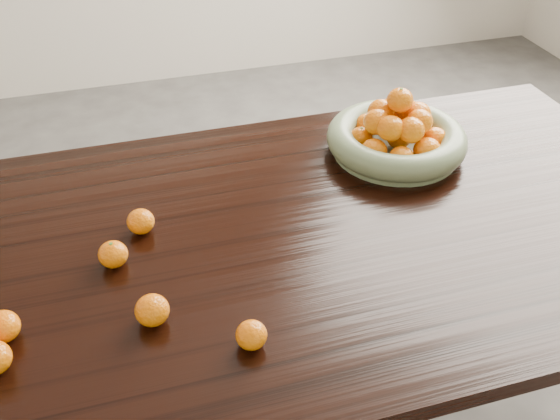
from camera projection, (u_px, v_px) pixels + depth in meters
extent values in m
cube|color=black|center=(271.00, 242.00, 1.39)|extent=(2.00, 1.00, 0.04)
cube|color=black|center=(497.00, 200.00, 2.15)|extent=(0.08, 0.08, 0.71)
cylinder|color=#6E7D5B|center=(395.00, 150.00, 1.65)|extent=(0.33, 0.33, 0.02)
torus|color=#6E7D5B|center=(396.00, 138.00, 1.63)|extent=(0.36, 0.36, 0.07)
ellipsoid|color=orange|center=(418.00, 124.00, 1.68)|extent=(0.06, 0.06, 0.06)
ellipsoid|color=orange|center=(393.00, 119.00, 1.70)|extent=(0.07, 0.07, 0.06)
ellipsoid|color=orange|center=(366.00, 124.00, 1.68)|extent=(0.06, 0.06, 0.06)
ellipsoid|color=orange|center=(361.00, 138.00, 1.62)|extent=(0.06, 0.06, 0.06)
ellipsoid|color=orange|center=(374.00, 151.00, 1.56)|extent=(0.07, 0.07, 0.06)
ellipsoid|color=orange|center=(401.00, 158.00, 1.54)|extent=(0.06, 0.06, 0.06)
ellipsoid|color=orange|center=(427.00, 151.00, 1.56)|extent=(0.07, 0.07, 0.07)
ellipsoid|color=orange|center=(435.00, 139.00, 1.62)|extent=(0.06, 0.06, 0.06)
ellipsoid|color=orange|center=(399.00, 137.00, 1.62)|extent=(0.07, 0.07, 0.06)
ellipsoid|color=orange|center=(406.00, 111.00, 1.63)|extent=(0.07, 0.07, 0.07)
ellipsoid|color=orange|center=(392.00, 108.00, 1.63)|extent=(0.06, 0.06, 0.06)
ellipsoid|color=orange|center=(381.00, 112.00, 1.61)|extent=(0.07, 0.07, 0.07)
ellipsoid|color=orange|center=(377.00, 122.00, 1.58)|extent=(0.07, 0.07, 0.07)
ellipsoid|color=orange|center=(390.00, 128.00, 1.55)|extent=(0.07, 0.07, 0.06)
ellipsoid|color=orange|center=(411.00, 130.00, 1.55)|extent=(0.07, 0.07, 0.07)
ellipsoid|color=orange|center=(420.00, 122.00, 1.57)|extent=(0.07, 0.07, 0.06)
ellipsoid|color=orange|center=(417.00, 115.00, 1.60)|extent=(0.07, 0.07, 0.07)
ellipsoid|color=orange|center=(400.00, 100.00, 1.56)|extent=(0.07, 0.07, 0.06)
ellipsoid|color=orange|center=(3.00, 327.00, 1.12)|extent=(0.06, 0.06, 0.06)
ellipsoid|color=orange|center=(113.00, 254.00, 1.28)|extent=(0.06, 0.06, 0.06)
ellipsoid|color=orange|center=(152.00, 310.00, 1.15)|extent=(0.06, 0.06, 0.06)
ellipsoid|color=orange|center=(251.00, 335.00, 1.11)|extent=(0.06, 0.06, 0.05)
ellipsoid|color=orange|center=(141.00, 221.00, 1.37)|extent=(0.06, 0.06, 0.06)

